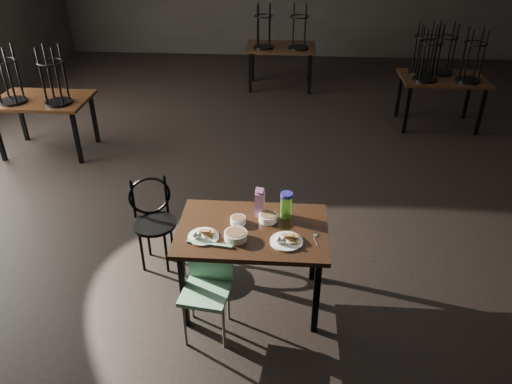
# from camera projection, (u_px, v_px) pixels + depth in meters

# --- Properties ---
(main_table) EXTENTS (1.20, 0.80, 0.75)m
(main_table) POSITION_uv_depth(u_px,v_px,m) (252.00, 237.00, 4.00)
(main_table) COLOR black
(main_table) RESTS_ON ground
(plate_left) EXTENTS (0.24, 0.24, 0.08)m
(plate_left) POSITION_uv_depth(u_px,v_px,m) (203.00, 235.00, 3.85)
(plate_left) COLOR white
(plate_left) RESTS_ON main_table
(plate_right) EXTENTS (0.25, 0.25, 0.08)m
(plate_right) POSITION_uv_depth(u_px,v_px,m) (286.00, 240.00, 3.79)
(plate_right) COLOR white
(plate_right) RESTS_ON main_table
(bowl_near) EXTENTS (0.13, 0.13, 0.05)m
(bowl_near) POSITION_uv_depth(u_px,v_px,m) (238.00, 220.00, 4.02)
(bowl_near) COLOR white
(bowl_near) RESTS_ON main_table
(bowl_far) EXTENTS (0.15, 0.15, 0.06)m
(bowl_far) POSITION_uv_depth(u_px,v_px,m) (268.00, 217.00, 4.04)
(bowl_far) COLOR white
(bowl_far) RESTS_ON main_table
(bowl_big) EXTENTS (0.18, 0.18, 0.06)m
(bowl_big) POSITION_uv_depth(u_px,v_px,m) (236.00, 235.00, 3.83)
(bowl_big) COLOR white
(bowl_big) RESTS_ON main_table
(juice_carton) EXTENTS (0.08, 0.08, 0.27)m
(juice_carton) POSITION_uv_depth(u_px,v_px,m) (260.00, 203.00, 4.06)
(juice_carton) COLOR #951B7F
(juice_carton) RESTS_ON main_table
(water_bottle) EXTENTS (0.10, 0.10, 0.22)m
(water_bottle) POSITION_uv_depth(u_px,v_px,m) (286.00, 205.00, 4.05)
(water_bottle) COLOR #80EC45
(water_bottle) RESTS_ON main_table
(spoon) EXTENTS (0.05, 0.18, 0.01)m
(spoon) POSITION_uv_depth(u_px,v_px,m) (316.00, 236.00, 3.87)
(spoon) COLOR silver
(spoon) RESTS_ON main_table
(bentwood_chair) EXTENTS (0.45, 0.44, 0.85)m
(bentwood_chair) POSITION_uv_depth(u_px,v_px,m) (153.00, 215.00, 4.57)
(bentwood_chair) COLOR black
(bentwood_chair) RESTS_ON ground
(school_chair) EXTENTS (0.40, 0.40, 0.77)m
(school_chair) POSITION_uv_depth(u_px,v_px,m) (208.00, 282.00, 3.84)
(school_chair) COLOR #70AE89
(school_chair) RESTS_ON ground
(bg_table_left) EXTENTS (1.20, 0.80, 1.48)m
(bg_table_left) POSITION_uv_depth(u_px,v_px,m) (40.00, 100.00, 6.44)
(bg_table_left) COLOR black
(bg_table_left) RESTS_ON ground
(bg_table_right) EXTENTS (1.20, 0.80, 1.48)m
(bg_table_right) POSITION_uv_depth(u_px,v_px,m) (442.00, 74.00, 7.21)
(bg_table_right) COLOR black
(bg_table_right) RESTS_ON ground
(bg_table_far) EXTENTS (1.20, 0.80, 1.48)m
(bg_table_far) POSITION_uv_depth(u_px,v_px,m) (281.00, 46.00, 8.68)
(bg_table_far) COLOR black
(bg_table_far) RESTS_ON ground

